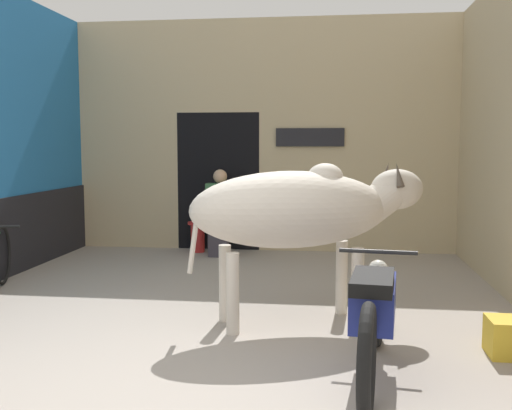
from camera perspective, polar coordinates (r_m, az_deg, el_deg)
name	(u,v)px	position (r m, az deg, el deg)	size (l,w,h in m)	color
ground_plane	(168,393)	(4.04, -8.37, -17.25)	(30.00, 30.00, 0.00)	#9E9389
wall_back_with_doorway	(249,152)	(9.10, -0.64, 5.10)	(5.60, 0.93, 3.40)	#C6B289
cow	(301,210)	(5.23, 4.29, -0.46)	(2.17, 1.26, 1.42)	beige
motorcycle_near	(373,312)	(4.18, 11.13, -9.95)	(0.58, 1.96, 0.79)	black
shopkeeper_seated	(220,211)	(8.48, -3.48, -0.53)	(0.39, 0.33, 1.22)	#3D3842
plastic_stool	(198,236)	(8.82, -5.57, -2.94)	(0.29, 0.29, 0.44)	red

